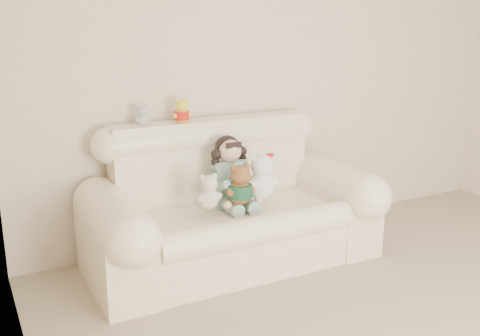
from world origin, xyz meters
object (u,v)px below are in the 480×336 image
(seated_child, at_px, (230,171))
(cream_teddy, at_px, (208,188))
(white_cat, at_px, (261,172))
(brown_teddy, at_px, (240,180))
(sofa, at_px, (234,196))

(seated_child, distance_m, cream_teddy, 0.34)
(white_cat, bearing_deg, seated_child, 131.78)
(brown_teddy, height_order, white_cat, white_cat)
(cream_teddy, bearing_deg, sofa, 34.55)
(sofa, relative_size, brown_teddy, 6.10)
(seated_child, bearing_deg, sofa, -93.01)
(sofa, bearing_deg, cream_teddy, -153.75)
(sofa, height_order, brown_teddy, sofa)
(sofa, bearing_deg, seated_child, 83.32)
(white_cat, height_order, cream_teddy, white_cat)
(seated_child, bearing_deg, white_cat, -44.94)
(seated_child, relative_size, white_cat, 1.32)
(sofa, xyz_separation_m, seated_child, (0.01, 0.08, 0.17))
(cream_teddy, bearing_deg, seated_child, 46.22)
(sofa, relative_size, cream_teddy, 7.20)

